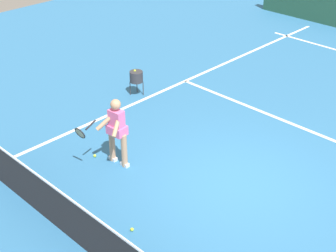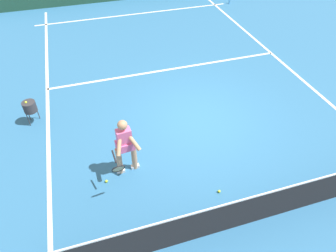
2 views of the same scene
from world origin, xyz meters
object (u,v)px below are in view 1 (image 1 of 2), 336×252
tennis_player (116,130)px  tennis_ball_near (95,156)px  tennis_ball_mid (132,229)px  ball_hopper (136,77)px

tennis_player → tennis_ball_near: tennis_player is taller
tennis_player → tennis_ball_mid: 2.36m
tennis_ball_near → tennis_ball_mid: size_ratio=1.00×
tennis_player → tennis_ball_mid: (-1.84, 1.24, -0.81)m
tennis_ball_near → ball_hopper: bearing=-59.5°
tennis_player → tennis_ball_near: 1.00m
tennis_player → tennis_ball_mid: tennis_player is taller
tennis_ball_near → tennis_ball_mid: 2.61m
tennis_ball_near → tennis_player: bearing=-160.5°
tennis_ball_mid → ball_hopper: bearing=-43.4°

